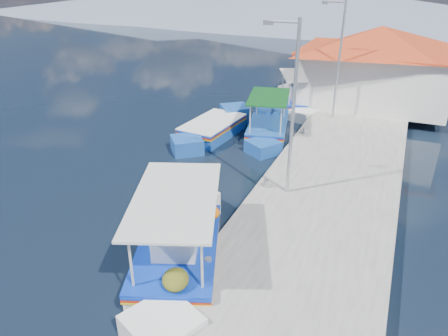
% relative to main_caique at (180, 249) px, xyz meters
% --- Properties ---
extents(ground, '(160.00, 160.00, 0.00)m').
position_rel_main_caique_xyz_m(ground, '(-2.70, 2.57, -0.49)').
color(ground, black).
rests_on(ground, ground).
extents(quay, '(5.00, 44.00, 0.50)m').
position_rel_main_caique_xyz_m(quay, '(3.20, 8.57, -0.24)').
color(quay, '#ABA7A0').
rests_on(quay, ground).
extents(bollards, '(0.20, 17.20, 0.30)m').
position_rel_main_caique_xyz_m(bollards, '(1.10, 7.82, 0.16)').
color(bollards, '#A5A8AD').
rests_on(bollards, quay).
extents(main_caique, '(4.02, 7.16, 2.53)m').
position_rel_main_caique_xyz_m(main_caique, '(0.00, 0.00, 0.00)').
color(main_caique, white).
rests_on(main_caique, ground).
extents(caique_green_canopy, '(2.77, 6.16, 2.36)m').
position_rel_main_caique_xyz_m(caique_green_canopy, '(-0.85, 10.82, -0.14)').
color(caique_green_canopy, '#1B4FA5').
rests_on(caique_green_canopy, ground).
extents(caique_blue_hull, '(2.41, 6.77, 1.21)m').
position_rel_main_caique_xyz_m(caique_blue_hull, '(-3.47, 9.77, -0.16)').
color(caique_blue_hull, '#1B4FA5').
rests_on(caique_blue_hull, ground).
extents(caique_far, '(3.56, 6.02, 2.29)m').
position_rel_main_caique_xyz_m(caique_far, '(-0.68, 16.15, -0.06)').
color(caique_far, white).
rests_on(caique_far, ground).
extents(harbor_building, '(10.49, 10.49, 4.40)m').
position_rel_main_caique_xyz_m(harbor_building, '(3.50, 17.57, 2.29)').
color(harbor_building, silver).
rests_on(harbor_building, quay).
extents(lamp_post_near, '(1.21, 0.14, 6.00)m').
position_rel_main_caique_xyz_m(lamp_post_near, '(1.81, 4.57, 3.36)').
color(lamp_post_near, '#A5A8AD').
rests_on(lamp_post_near, quay).
extents(lamp_post_far, '(1.21, 0.14, 6.00)m').
position_rel_main_caique_xyz_m(lamp_post_far, '(1.81, 13.57, 3.36)').
color(lamp_post_far, '#A5A8AD').
rests_on(lamp_post_far, quay).
extents(mountain_ridge, '(171.40, 96.00, 5.50)m').
position_rel_main_caique_xyz_m(mountain_ridge, '(3.84, 58.57, 1.55)').
color(mountain_ridge, slate).
rests_on(mountain_ridge, ground).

